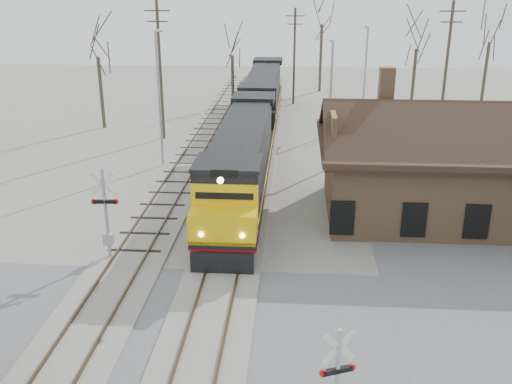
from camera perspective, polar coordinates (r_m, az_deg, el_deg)
ground at (r=22.14m, az=-4.79°, el=-13.39°), size 140.00×140.00×0.00m
road at (r=22.14m, az=-4.79°, el=-13.36°), size 60.00×9.00×0.03m
track_main at (r=35.48m, az=-1.18°, el=0.23°), size 3.40×90.00×0.24m
track_siding at (r=36.15m, az=-8.31°, el=0.40°), size 3.40×90.00×0.24m
depot at (r=32.97m, az=19.53°, el=1.74°), size 15.20×9.31×7.90m
locomotive_lead at (r=33.48m, az=-1.42°, el=3.15°), size 3.03×20.31×4.51m
locomotive_trailing at (r=53.43m, az=0.69°, el=9.68°), size 3.03×20.31×4.27m
crossbuck_far at (r=27.07m, az=-14.73°, el=-2.55°), size 1.26×0.33×4.40m
streetlight_a at (r=39.87m, az=-9.66°, el=9.82°), size 0.25×2.04×9.27m
streetlight_b at (r=38.72m, az=7.44°, el=9.21°), size 0.25×2.04×8.72m
streetlight_c at (r=53.15m, az=10.87°, el=11.94°), size 0.25×2.04×8.55m
utility_pole_a at (r=47.04m, az=-9.55°, el=12.05°), size 2.00×0.24×10.92m
utility_pole_b at (r=60.65m, az=3.85°, el=13.53°), size 2.00×0.24×9.75m
utility_pole_c at (r=48.77m, az=18.46°, el=11.58°), size 2.00×0.24×10.89m
tree_a at (r=51.71m, az=-15.64°, el=14.00°), size 4.12×4.12×10.09m
tree_b at (r=59.74m, az=-2.40°, el=14.28°), size 3.42×3.42×8.38m
tree_c at (r=68.00m, az=6.66°, el=17.40°), size 5.10×5.10×12.50m
tree_d at (r=58.75m, az=15.84°, el=14.58°), size 4.07×4.07×9.97m
tree_e at (r=59.50m, az=22.45°, el=14.76°), size 4.57×4.57×11.20m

